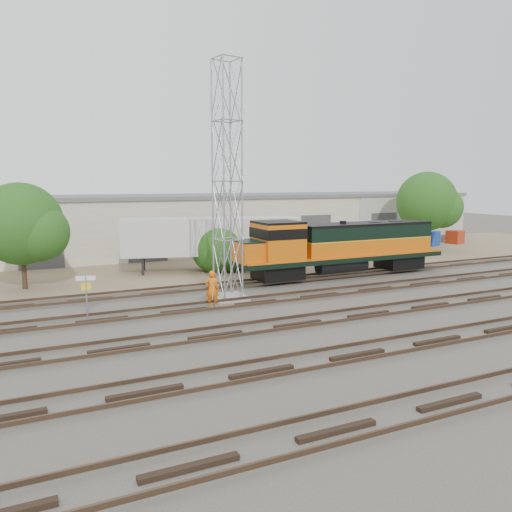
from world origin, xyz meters
name	(u,v)px	position (x,y,z in m)	size (l,w,h in m)	color
ground	(334,302)	(0.00, 0.00, 0.00)	(140.00, 140.00, 0.00)	#47423A
dirt_strip	(230,262)	(0.00, 15.00, 0.01)	(80.00, 16.00, 0.02)	#726047
tracks	(369,314)	(0.00, -3.00, 0.08)	(80.00, 20.40, 0.28)	black
warehouse	(199,223)	(0.04, 22.98, 2.65)	(58.40, 10.40, 5.30)	beige
locomotive	(339,246)	(4.39, 6.00, 2.17)	(15.56, 2.73, 3.74)	black
signal_tower	(227,186)	(-4.93, 3.18, 6.30)	(1.91, 1.91, 12.90)	gray
sign_post	(86,289)	(-12.59, 2.00, 1.53)	(0.89, 0.20, 2.19)	gray
worker	(212,289)	(-6.39, 1.80, 0.98)	(0.72, 0.47, 1.97)	#DF620C
semi_trailer	(215,238)	(-2.42, 11.86, 2.46)	(12.96, 5.70, 3.92)	silver
dumpster_blue	(430,238)	(22.66, 16.31, 0.75)	(1.60, 1.50, 1.50)	navy
dumpster_red	(455,237)	(26.33, 16.41, 0.70)	(1.50, 1.40, 1.40)	#9B2910
tree_west	(26,226)	(-14.96, 10.69, 3.88)	(5.21, 4.96, 6.49)	#382619
tree_mid	(221,249)	(-2.08, 11.57, 1.63)	(4.12, 3.92, 3.92)	#382619
tree_east	(430,203)	(19.43, 13.16, 4.54)	(5.78, 5.51, 7.44)	#382619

